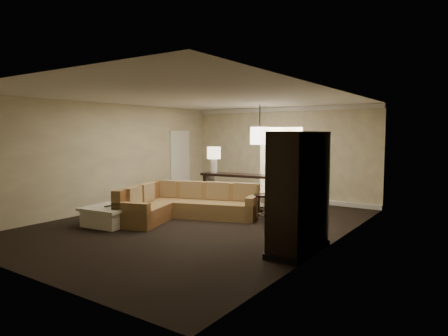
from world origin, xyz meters
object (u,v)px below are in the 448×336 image
Objects in this scene: drink_table at (264,202)px; armoire at (299,195)px; person at (314,168)px; coffee_table at (111,215)px; console_table at (244,188)px; sectional_sofa at (183,205)px.

armoire is at bearing -48.48° from drink_table.
coffee_table is at bearing 54.69° from person.
armoire is at bearing 90.38° from person.
person is (0.56, 3.53, 0.33)m from console_table.
sectional_sofa is 1.95m from console_table.
coffee_table is at bearing -119.49° from console_table.
armoire is at bearing -34.07° from sectional_sofa.
sectional_sofa is 3.55m from armoire.
drink_table is (1.64, 0.99, 0.09)m from sectional_sofa.
sectional_sofa is 1.66m from coffee_table.
drink_table is at bearing 43.83° from coffee_table.
person is at bearing 60.12° from sectional_sofa.
person is (1.98, 6.80, 0.67)m from coffee_table.
coffee_table is 0.47× the size of console_table.
sectional_sofa is 1.42× the size of armoire.
armoire is at bearing 6.16° from coffee_table.
person is (-2.24, 6.34, -0.10)m from armoire.
armoire reaches higher than sectional_sofa.
sectional_sofa is at bearing -112.74° from console_table.
console_table is 3.59m from person.
armoire is (3.36, -0.96, 0.65)m from sectional_sofa.
console_table is at bearing 66.47° from coffee_table.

